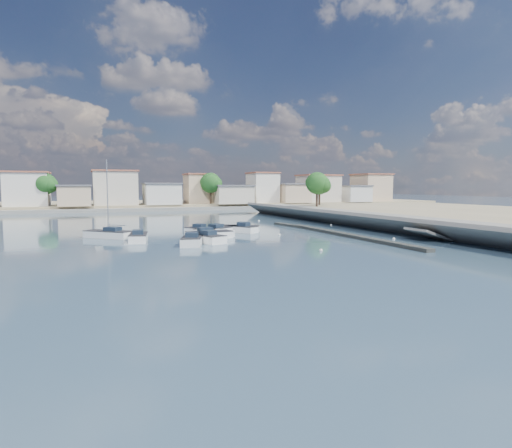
{
  "coord_description": "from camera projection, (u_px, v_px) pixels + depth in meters",
  "views": [
    {
      "loc": [
        -20.85,
        -32.06,
        5.8
      ],
      "look_at": [
        -2.61,
        14.76,
        1.4
      ],
      "focal_mm": 30.0,
      "sensor_mm": 36.0,
      "label": 1
    }
  ],
  "objects": [
    {
      "name": "far_shore_quay",
      "position": [
        182.0,
        209.0,
        103.67
      ],
      "size": [
        160.0,
        2.5,
        0.8
      ],
      "primitive_type": "cube",
      "color": "slate",
      "rests_on": "ground"
    },
    {
      "name": "sailboat",
      "position": [
        107.0,
        234.0,
        48.46
      ],
      "size": [
        5.52,
        5.37,
        9.0
      ],
      "color": "white",
      "rests_on": "ground"
    },
    {
      "name": "breakwater",
      "position": [
        335.0,
        233.0,
        52.06
      ],
      "size": [
        2.0,
        31.02,
        0.35
      ],
      "color": "black",
      "rests_on": "ground"
    },
    {
      "name": "motorboat_c",
      "position": [
        238.0,
        229.0,
        55.06
      ],
      "size": [
        5.18,
        4.38,
        1.48
      ],
      "color": "white",
      "rests_on": "ground"
    },
    {
      "name": "motorboat_d",
      "position": [
        212.0,
        232.0,
        51.4
      ],
      "size": [
        5.29,
        4.51,
        1.48
      ],
      "color": "white",
      "rests_on": "ground"
    },
    {
      "name": "seawall_walkway",
      "position": [
        409.0,
        224.0,
        56.48
      ],
      "size": [
        5.0,
        90.0,
        1.8
      ],
      "primitive_type": "cube",
      "color": "slate",
      "rests_on": "ground"
    },
    {
      "name": "motorboat_e",
      "position": [
        139.0,
        238.0,
        45.51
      ],
      "size": [
        2.49,
        5.06,
        1.48
      ],
      "color": "white",
      "rests_on": "ground"
    },
    {
      "name": "far_shore_land",
      "position": [
        167.0,
        204.0,
        123.14
      ],
      "size": [
        160.0,
        40.0,
        1.4
      ],
      "primitive_type": "cube",
      "color": "gray",
      "rests_on": "ground"
    },
    {
      "name": "motorboat_f",
      "position": [
        240.0,
        229.0,
        54.26
      ],
      "size": [
        3.57,
        4.37,
        1.48
      ],
      "color": "white",
      "rests_on": "ground"
    },
    {
      "name": "motorboat_h",
      "position": [
        212.0,
        235.0,
        47.96
      ],
      "size": [
        5.73,
        2.51,
        1.48
      ],
      "color": "white",
      "rests_on": "ground"
    },
    {
      "name": "shore_trees",
      "position": [
        218.0,
        185.0,
        103.5
      ],
      "size": [
        74.56,
        38.32,
        7.92
      ],
      "color": "#38281E",
      "rests_on": "ground"
    },
    {
      "name": "motorboat_a",
      "position": [
        204.0,
        238.0,
        44.9
      ],
      "size": [
        3.59,
        5.48,
        1.48
      ],
      "color": "white",
      "rests_on": "ground"
    },
    {
      "name": "motorboat_g",
      "position": [
        204.0,
        231.0,
        51.8
      ],
      "size": [
        3.96,
        4.47,
        1.48
      ],
      "color": "white",
      "rests_on": "ground"
    },
    {
      "name": "motorboat_b",
      "position": [
        193.0,
        241.0,
        43.1
      ],
      "size": [
        3.36,
        5.3,
        1.48
      ],
      "color": "white",
      "rests_on": "ground"
    },
    {
      "name": "far_town",
      "position": [
        218.0,
        190.0,
        112.65
      ],
      "size": [
        113.01,
        12.8,
        8.35
      ],
      "color": "beige",
      "rests_on": "far_shore_land"
    },
    {
      "name": "mooring_buoys",
      "position": [
        296.0,
        231.0,
        55.2
      ],
      "size": [
        17.69,
        33.53,
        0.32
      ],
      "color": "white",
      "rests_on": "ground"
    },
    {
      "name": "ground",
      "position": [
        218.0,
        220.0,
        74.93
      ],
      "size": [
        400.0,
        400.0,
        0.0
      ],
      "primitive_type": "plane",
      "color": "#2B4357",
      "rests_on": "ground"
    }
  ]
}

